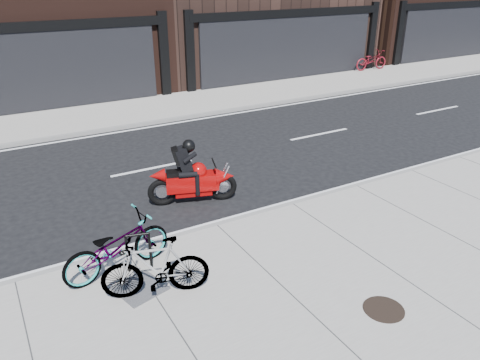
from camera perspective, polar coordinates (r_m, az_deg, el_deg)
ground at (r=11.75m, az=-7.25°, el=-1.85°), size 120.00×120.00×0.00m
sidewalk_near at (r=8.02m, az=7.53°, el=-15.16°), size 60.00×6.00×0.13m
sidewalk_far at (r=18.70m, az=-16.79°, el=7.49°), size 60.00×3.50×0.13m
bike_rack at (r=8.65m, az=-12.26°, el=-8.17°), size 0.44×0.16×0.75m
bicycle_front at (r=8.64m, az=-14.81°, el=-7.80°), size 2.13×1.07×1.07m
bicycle_rear at (r=7.94m, az=-10.30°, el=-10.43°), size 1.85×1.04×1.07m
motorcycle at (r=11.12m, az=-5.37°, el=0.37°), size 2.08×1.01×1.60m
bicycle_far at (r=27.17m, az=15.72°, el=13.89°), size 2.04×0.82×1.05m
manhole_cover at (r=8.15m, az=17.12°, el=-14.83°), size 0.74×0.74×0.02m
utility_grate at (r=8.41m, az=-12.07°, el=-12.77°), size 0.92×0.92×0.02m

